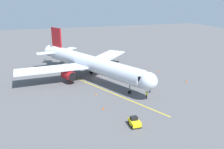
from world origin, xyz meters
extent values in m
plane|color=#565659|center=(0.00, 0.00, 0.00)|extent=(220.00, 220.00, 0.00)
cube|color=yellow|center=(1.95, 6.02, 0.01)|extent=(17.10, 36.36, 0.01)
cylinder|color=silver|center=(1.95, 0.02, 4.10)|extent=(17.79, 32.43, 3.80)
ellipsoid|color=silver|center=(-5.73, 16.52, 4.10)|extent=(4.96, 5.15, 3.61)
cone|color=silver|center=(9.76, -16.75, 4.10)|extent=(4.37, 4.16, 3.42)
cube|color=black|center=(-5.14, 15.26, 4.65)|extent=(3.60, 2.81, 0.90)
cube|color=silver|center=(-4.21, -6.95, 3.50)|extent=(15.44, 16.01, 0.36)
cylinder|color=red|center=(-2.88, -3.33, 2.00)|extent=(3.52, 4.05, 2.30)
cylinder|color=black|center=(-3.62, -1.74, 2.00)|extent=(1.99, 1.07, 2.10)
cube|color=silver|center=(11.25, 0.25, 3.50)|extent=(17.30, 6.07, 0.36)
cylinder|color=red|center=(7.63, 1.57, 2.00)|extent=(3.52, 4.05, 2.30)
cylinder|color=black|center=(6.89, 3.15, 2.00)|extent=(1.99, 1.07, 2.10)
cube|color=red|center=(8.49, -14.03, 7.90)|extent=(2.35, 4.50, 7.20)
cube|color=silver|center=(5.47, -15.11, 4.70)|extent=(6.32, 6.12, 0.24)
cube|color=silver|center=(11.27, -12.40, 4.70)|extent=(6.64, 3.16, 0.24)
cylinder|color=slate|center=(-3.75, 12.26, 1.73)|extent=(0.24, 0.24, 2.77)
cylinder|color=black|center=(-3.75, 12.26, 0.35)|extent=(0.70, 0.82, 0.70)
cylinder|color=slate|center=(0.86, -3.79, 1.94)|extent=(0.24, 0.24, 2.77)
cylinder|color=black|center=(0.86, -3.79, 0.55)|extent=(0.87, 1.19, 1.10)
cylinder|color=slate|center=(5.57, -1.60, 1.94)|extent=(0.24, 0.24, 2.77)
cylinder|color=black|center=(5.57, -1.60, 0.55)|extent=(0.87, 1.19, 1.10)
cylinder|color=#23232D|center=(-8.12, 13.21, 0.44)|extent=(0.26, 0.26, 0.88)
cube|color=orange|center=(-8.12, 13.21, 1.18)|extent=(0.38, 0.24, 0.60)
cube|color=silver|center=(-8.12, 13.21, 1.18)|extent=(0.40, 0.25, 0.10)
sphere|color=brown|center=(-8.12, 13.21, 1.60)|extent=(0.22, 0.22, 0.22)
cylinder|color=#23232D|center=(-5.92, 16.00, 0.44)|extent=(0.26, 0.26, 0.88)
cube|color=#D8EA19|center=(-5.92, 16.00, 1.18)|extent=(0.40, 0.45, 0.60)
cube|color=silver|center=(-5.92, 16.00, 1.18)|extent=(0.41, 0.47, 0.10)
sphere|color=tan|center=(-5.92, 16.00, 1.60)|extent=(0.22, 0.22, 0.22)
cube|color=black|center=(-6.32, -16.81, 0.56)|extent=(1.45, 2.63, 0.24)
cube|color=silver|center=(-6.32, -16.81, 1.23)|extent=(1.45, 2.63, 0.08)
cylinder|color=slate|center=(-6.92, -15.60, 0.96)|extent=(0.06, 0.06, 0.55)
cylinder|color=slate|center=(-5.68, -15.62, 0.96)|extent=(0.06, 0.06, 0.55)
cylinder|color=slate|center=(-6.96, -18.00, 0.96)|extent=(0.06, 0.06, 0.55)
cylinder|color=slate|center=(-5.72, -18.02, 0.96)|extent=(0.06, 0.06, 0.55)
cylinder|color=black|center=(-6.95, -15.85, 0.22)|extent=(0.26, 0.44, 0.44)
cylinder|color=black|center=(-5.65, -15.87, 0.22)|extent=(0.26, 0.44, 0.44)
cylinder|color=black|center=(-6.99, -17.75, 0.22)|extent=(0.26, 0.44, 0.44)
cylinder|color=black|center=(-5.69, -17.77, 0.22)|extent=(0.26, 0.44, 0.44)
cube|color=yellow|center=(0.63, 24.86, 0.65)|extent=(1.56, 2.34, 0.70)
cube|color=black|center=(0.63, 24.56, 1.25)|extent=(1.12, 0.93, 0.50)
cylinder|color=black|center=(0.00, 25.67, 0.30)|extent=(0.26, 0.61, 0.60)
cylinder|color=black|center=(1.30, 25.64, 0.30)|extent=(0.26, 0.61, 0.60)
cylinder|color=black|center=(-0.03, 24.07, 0.30)|extent=(0.26, 0.61, 0.60)
cylinder|color=black|center=(1.26, 24.04, 0.30)|extent=(0.26, 0.61, 0.60)
cone|color=#F2590F|center=(3.32, 10.71, 0.28)|extent=(0.32, 0.32, 0.55)
cone|color=#F2590F|center=(-19.58, 10.17, 0.28)|extent=(0.32, 0.32, 0.55)
cone|color=#F2590F|center=(3.76, 17.71, 0.28)|extent=(0.32, 0.32, 0.55)
cone|color=#F2590F|center=(-16.99, 0.75, 0.28)|extent=(0.32, 0.32, 0.55)
camera|label=1|loc=(14.40, 54.73, 19.47)|focal=37.15mm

